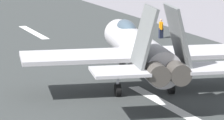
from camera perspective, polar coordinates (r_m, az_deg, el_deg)
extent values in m
plane|color=slate|center=(37.53, 3.84, -3.42)|extent=(400.00, 400.00, 0.00)
cube|color=#343737|center=(37.53, 3.85, -3.41)|extent=(240.00, 26.00, 0.02)
cube|color=white|center=(36.78, 4.44, -3.71)|extent=(8.00, 0.70, 0.00)
cube|color=white|center=(60.96, -6.83, 2.41)|extent=(8.00, 0.70, 0.00)
cylinder|color=#B1AEB2|center=(39.61, 2.28, 0.93)|extent=(12.30, 4.41, 1.97)
cone|color=#B1AEB2|center=(46.81, 0.23, 2.61)|extent=(3.09, 2.21, 1.67)
ellipsoid|color=#3F5160|center=(42.78, 1.26, 2.75)|extent=(3.75, 1.81, 1.10)
cylinder|color=#47423D|center=(33.55, 3.74, -1.05)|extent=(2.38, 1.53, 1.10)
cylinder|color=#47423D|center=(33.84, 5.55, -0.97)|extent=(2.38, 1.53, 1.10)
cube|color=#B1AEB2|center=(37.96, -3.33, 0.30)|extent=(4.57, 6.67, 0.24)
cube|color=#B1AEB2|center=(39.78, 8.27, 0.72)|extent=(4.57, 6.67, 0.24)
cube|color=#B1AEB2|center=(33.13, 0.64, -1.02)|extent=(2.92, 3.23, 0.16)
cube|color=#B1AEB2|center=(34.37, 8.51, -0.68)|extent=(2.92, 3.23, 0.16)
cube|color=slate|center=(34.03, 2.82, 2.06)|extent=(2.74, 1.46, 3.14)
cube|color=slate|center=(34.49, 5.73, 2.14)|extent=(2.74, 1.46, 3.14)
cylinder|color=silver|center=(44.41, 0.91, -0.09)|extent=(0.18, 0.18, 1.40)
cylinder|color=black|center=(44.48, 0.91, -0.50)|extent=(0.81, 0.45, 0.76)
cylinder|color=silver|center=(37.92, 0.51, -2.15)|extent=(0.18, 0.18, 1.40)
cylinder|color=black|center=(38.00, 0.51, -2.62)|extent=(0.81, 0.45, 0.76)
cylinder|color=silver|center=(38.65, 5.17, -1.93)|extent=(0.18, 0.18, 1.40)
cylinder|color=black|center=(38.73, 5.16, -2.39)|extent=(0.81, 0.45, 0.76)
cube|color=#1E2338|center=(57.44, 4.27, 2.33)|extent=(0.24, 0.36, 0.92)
cube|color=orange|center=(57.33, 4.28, 3.00)|extent=(0.50, 0.39, 0.62)
sphere|color=tan|center=(57.26, 4.28, 3.47)|extent=(0.22, 0.22, 0.22)
cylinder|color=orange|center=(57.05, 4.33, 2.92)|extent=(0.10, 0.10, 0.59)
cylinder|color=orange|center=(57.63, 4.22, 3.01)|extent=(0.10, 0.10, 0.59)
cone|color=orange|center=(65.71, 2.78, 3.37)|extent=(0.44, 0.44, 0.55)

